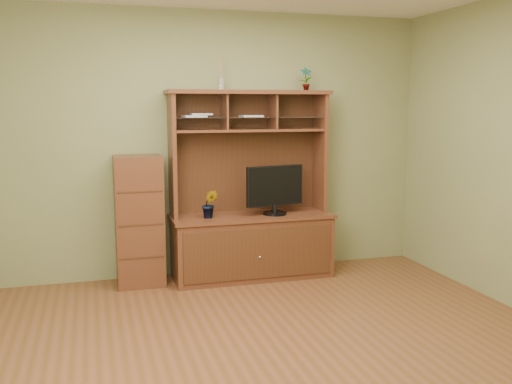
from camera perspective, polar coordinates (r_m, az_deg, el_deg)
name	(u,v)px	position (r m, az deg, el deg)	size (l,w,h in m)	color
room	(274,163)	(4.00, 1.81, 2.94)	(4.54, 4.04, 2.74)	brown
media_hutch	(251,226)	(5.85, -0.51, -3.45)	(1.66, 0.61, 1.90)	#452313
monitor	(275,189)	(5.77, 1.90, 0.32)	(0.63, 0.24, 0.50)	black
orchid_plant	(210,204)	(5.62, -4.66, -1.20)	(0.15, 0.12, 0.28)	#37591E
top_plant	(306,79)	(5.99, 5.00, 11.21)	(0.13, 0.09, 0.24)	#386C26
reed_diffuser	(220,77)	(5.73, -3.58, 11.38)	(0.06, 0.06, 0.32)	silver
magazines	(215,116)	(5.71, -4.11, 7.63)	(0.81, 0.19, 0.04)	#BBBAC0
side_cabinet	(139,221)	(5.68, -11.60, -2.83)	(0.45, 0.41, 1.27)	#452313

